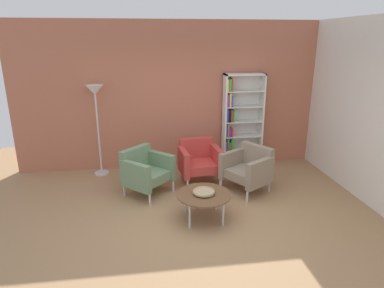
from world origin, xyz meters
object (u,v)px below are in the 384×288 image
armchair_corner_red (199,160)px  floor_lamp_torchiere (96,101)px  coffee_table_low (204,196)px  armchair_by_bookshelf (146,170)px  armchair_spare_guest (248,168)px  bookshelf_tall (239,122)px  decorative_bowl (204,192)px

armchair_corner_red → floor_lamp_torchiere: 2.21m
coffee_table_low → floor_lamp_torchiere: bearing=130.5°
armchair_by_bookshelf → floor_lamp_torchiere: floor_lamp_torchiere is taller
armchair_by_bookshelf → armchair_spare_guest: same height
coffee_table_low → armchair_spare_guest: armchair_spare_guest is taller
bookshelf_tall → armchair_by_bookshelf: bearing=-150.1°
armchair_corner_red → armchair_spare_guest: 0.92m
armchair_spare_guest → armchair_corner_red: bearing=-154.6°
decorative_bowl → armchair_corner_red: size_ratio=0.41×
decorative_bowl → armchair_by_bookshelf: (-0.83, 0.99, -0.02)m
armchair_by_bookshelf → armchair_spare_guest: (1.76, -0.13, 0.00)m
floor_lamp_torchiere → bookshelf_tall: bearing=2.0°
armchair_corner_red → armchair_by_bookshelf: bearing=-165.3°
armchair_corner_red → floor_lamp_torchiere: size_ratio=0.45×
bookshelf_tall → floor_lamp_torchiere: (-2.77, -0.10, 0.52)m
armchair_by_bookshelf → floor_lamp_torchiere: size_ratio=0.55×
armchair_corner_red → armchair_by_bookshelf: (-0.98, -0.36, 0.00)m
armchair_by_bookshelf → armchair_spare_guest: bearing=-50.7°
decorative_bowl → armchair_spare_guest: bearing=42.8°
bookshelf_tall → armchair_corner_red: size_ratio=2.44×
coffee_table_low → armchair_corner_red: 1.36m
decorative_bowl → floor_lamp_torchiere: size_ratio=0.18×
bookshelf_tall → armchair_spare_guest: 1.34m
decorative_bowl → armchair_by_bookshelf: armchair_by_bookshelf is taller
bookshelf_tall → coffee_table_low: bookshelf_tall is taller
decorative_bowl → armchair_spare_guest: size_ratio=0.34×
bookshelf_tall → armchair_spare_guest: bookshelf_tall is taller
coffee_table_low → armchair_by_bookshelf: 1.30m
decorative_bowl → armchair_corner_red: bearing=83.7°
armchair_corner_red → bookshelf_tall: bearing=32.9°
bookshelf_tall → coffee_table_low: bearing=-117.2°
coffee_table_low → decorative_bowl: size_ratio=2.50×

